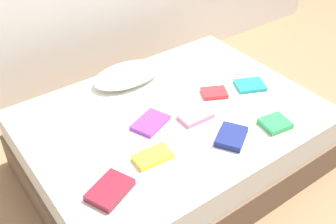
# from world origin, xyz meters

# --- Properties ---
(ground_plane) EXTENTS (8.00, 8.00, 0.00)m
(ground_plane) POSITION_xyz_m (0.00, 0.00, 0.00)
(ground_plane) COLOR #93704C
(bed) EXTENTS (2.00, 1.50, 0.50)m
(bed) POSITION_xyz_m (0.00, 0.00, 0.25)
(bed) COLOR brown
(bed) RESTS_ON ground
(pillow) EXTENTS (0.55, 0.33, 0.11)m
(pillow) POSITION_xyz_m (-0.03, 0.53, 0.55)
(pillow) COLOR white
(pillow) RESTS_ON bed
(textbook_teal) EXTENTS (0.26, 0.24, 0.03)m
(textbook_teal) POSITION_xyz_m (0.67, -0.08, 0.51)
(textbook_teal) COLOR teal
(textbook_teal) RESTS_ON bed
(textbook_red) EXTENTS (0.22, 0.21, 0.03)m
(textbook_red) POSITION_xyz_m (0.38, -0.00, 0.52)
(textbook_red) COLOR red
(textbook_red) RESTS_ON bed
(textbook_green) EXTENTS (0.20, 0.19, 0.04)m
(textbook_green) POSITION_xyz_m (0.46, -0.51, 0.52)
(textbook_green) COLOR green
(textbook_green) RESTS_ON bed
(textbook_purple) EXTENTS (0.29, 0.24, 0.03)m
(textbook_purple) POSITION_xyz_m (-0.19, -0.01, 0.51)
(textbook_purple) COLOR purple
(textbook_purple) RESTS_ON bed
(textbook_pink) EXTENTS (0.23, 0.14, 0.03)m
(textbook_pink) POSITION_xyz_m (0.09, -0.14, 0.52)
(textbook_pink) COLOR pink
(textbook_pink) RESTS_ON bed
(textbook_yellow) EXTENTS (0.24, 0.14, 0.04)m
(textbook_yellow) POSITION_xyz_m (-0.36, -0.29, 0.52)
(textbook_yellow) COLOR yellow
(textbook_yellow) RESTS_ON bed
(textbook_maroon) EXTENTS (0.29, 0.25, 0.04)m
(textbook_maroon) POSITION_xyz_m (-0.70, -0.37, 0.52)
(textbook_maroon) COLOR maroon
(textbook_maroon) RESTS_ON bed
(textbook_navy) EXTENTS (0.28, 0.26, 0.04)m
(textbook_navy) POSITION_xyz_m (0.14, -0.44, 0.52)
(textbook_navy) COLOR navy
(textbook_navy) RESTS_ON bed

